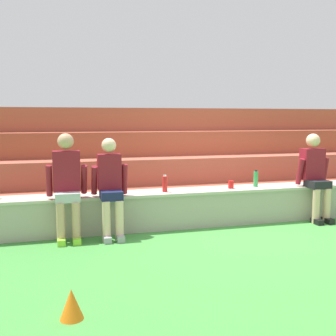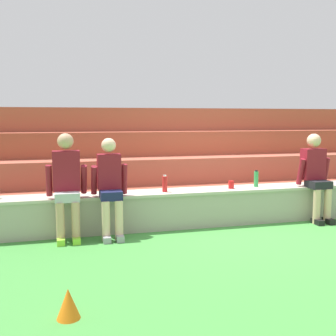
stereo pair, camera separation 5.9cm
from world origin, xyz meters
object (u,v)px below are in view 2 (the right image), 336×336
water_bottle_near_right (256,179)px  person_far_left (67,183)px  person_left_of_center (110,185)px  sports_cone (68,304)px  water_bottle_mid_right (165,184)px  person_center (316,174)px  plastic_cup_right_end (231,185)px

water_bottle_near_right → person_far_left: bearing=-174.9°
person_far_left → person_left_of_center: bearing=-2.9°
person_far_left → sports_cone: 2.36m
person_left_of_center → water_bottle_mid_right: 0.86m
person_left_of_center → water_bottle_mid_right: size_ratio=5.40×
person_center → water_bottle_near_right: bearing=165.7°
person_center → water_bottle_mid_right: size_ratio=5.50×
person_left_of_center → sports_cone: (-0.62, -2.25, -0.59)m
person_center → water_bottle_near_right: (-0.91, 0.23, -0.08)m
sports_cone → water_bottle_mid_right: bearing=59.8°
person_far_left → water_bottle_mid_right: size_ratio=5.67×
sports_cone → person_center: bearing=30.8°
plastic_cup_right_end → water_bottle_mid_right: bearing=-179.4°
person_far_left → water_bottle_near_right: (2.90, 0.26, -0.10)m
person_left_of_center → person_center: size_ratio=0.98×
person_center → sports_cone: person_center is taller
person_center → plastic_cup_right_end: 1.37m
person_center → plastic_cup_right_end: person_center is taller
person_center → plastic_cup_right_end: size_ratio=11.61×
person_center → water_bottle_mid_right: 2.42m
person_far_left → plastic_cup_right_end: 2.47m
person_far_left → plastic_cup_right_end: person_far_left is taller
plastic_cup_right_end → water_bottle_near_right: bearing=5.5°
water_bottle_near_right → plastic_cup_right_end: (-0.44, -0.04, -0.07)m
person_left_of_center → plastic_cup_right_end: 1.91m
water_bottle_near_right → sports_cone: size_ratio=1.05×
person_far_left → water_bottle_mid_right: (1.40, 0.20, -0.11)m
person_center → person_far_left: bearing=-179.6°
plastic_cup_right_end → person_center: bearing=-8.0°
person_far_left → person_center: bearing=0.4°
person_left_of_center → plastic_cup_right_end: person_left_of_center is taller
person_center → sports_cone: bearing=-149.2°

